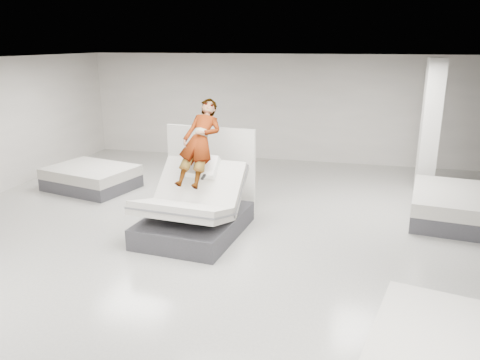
{
  "coord_description": "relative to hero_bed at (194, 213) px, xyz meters",
  "views": [
    {
      "loc": [
        2.28,
        -7.1,
        3.53
      ],
      "look_at": [
        0.22,
        1.2,
        1.0
      ],
      "focal_mm": 35.0,
      "sensor_mm": 36.0,
      "label": 1
    }
  ],
  "objects": [
    {
      "name": "flat_bed_left_far",
      "position": [
        -3.46,
        2.16,
        -0.16
      ],
      "size": [
        2.33,
        1.96,
        0.56
      ],
      "color": "#3E3E44",
      "rests_on": "floor"
    },
    {
      "name": "room",
      "position": [
        0.55,
        -0.71,
        1.16
      ],
      "size": [
        14.0,
        14.04,
        3.2
      ],
      "color": "#B7B4AD",
      "rests_on": "ground"
    },
    {
      "name": "person",
      "position": [
        0.03,
        0.33,
        0.96
      ],
      "size": [
        0.82,
        1.78,
        1.37
      ],
      "primitive_type": "imported",
      "rotation": [
        0.97,
        0.0,
        -0.1
      ],
      "color": "slate",
      "rests_on": "hero_bed"
    },
    {
      "name": "flat_bed_right_far",
      "position": [
        4.94,
        2.01,
        -0.14
      ],
      "size": [
        1.94,
        2.41,
        0.61
      ],
      "color": "#3E3E44",
      "rests_on": "floor"
    },
    {
      "name": "remote",
      "position": [
        0.22,
        -0.04,
        0.73
      ],
      "size": [
        0.06,
        0.15,
        0.08
      ],
      "primitive_type": "cube",
      "rotation": [
        0.35,
        0.0,
        -0.1
      ],
      "color": "black",
      "rests_on": "person"
    },
    {
      "name": "column",
      "position": [
        4.55,
        3.79,
        1.16
      ],
      "size": [
        0.4,
        0.4,
        3.2
      ],
      "primitive_type": "cube",
      "color": "silver",
      "rests_on": "floor"
    },
    {
      "name": "divider_panel",
      "position": [
        -0.13,
        1.5,
        0.47
      ],
      "size": [
        2.0,
        0.28,
        1.82
      ],
      "primitive_type": "cube",
      "rotation": [
        0.0,
        0.0,
        -0.1
      ],
      "color": "white",
      "rests_on": "floor"
    },
    {
      "name": "hero_bed",
      "position": [
        0.0,
        0.0,
        0.0
      ],
      "size": [
        1.87,
        2.36,
        1.45
      ],
      "color": "#3E3E44",
      "rests_on": "floor"
    }
  ]
}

